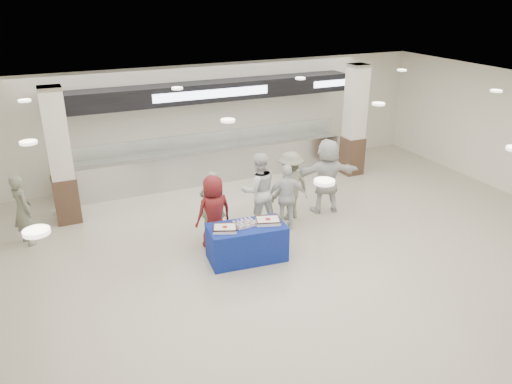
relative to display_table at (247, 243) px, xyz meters
name	(u,v)px	position (x,y,z in m)	size (l,w,h in m)	color
ground	(302,269)	(0.84, -0.80, -0.38)	(14.00, 14.00, 0.00)	beige
serving_line	(210,141)	(0.84, 4.59, 0.78)	(8.70, 0.85, 2.80)	silver
column_left	(60,160)	(-3.16, 3.40, 1.15)	(0.55, 0.55, 3.20)	#3B271A
column_right	(354,123)	(4.84, 3.40, 1.15)	(0.55, 0.55, 3.20)	#3B271A
display_table	(247,243)	(0.00, 0.00, 0.00)	(1.55, 0.78, 0.75)	navy
sheet_cake_left	(225,228)	(-0.47, 0.00, 0.42)	(0.56, 0.50, 0.10)	white
sheet_cake_right	(268,220)	(0.45, -0.04, 0.43)	(0.58, 0.51, 0.10)	white
cupcake_tray	(245,223)	(-0.01, 0.05, 0.41)	(0.48, 0.38, 0.07)	#A1A2A6
civilian_maroon	(214,212)	(-0.42, 0.76, 0.43)	(0.79, 0.51, 1.62)	maroon
soldier_a	(213,204)	(-0.28, 1.23, 0.40)	(0.56, 0.37, 1.54)	slate
chef_tall	(259,190)	(0.86, 1.32, 0.51)	(0.86, 0.67, 1.77)	white
chef_short	(287,197)	(1.39, 0.92, 0.40)	(0.91, 0.38, 1.55)	white
soldier_b	(290,186)	(1.71, 1.38, 0.46)	(1.08, 0.62, 1.67)	slate
civilian_white	(327,176)	(2.70, 1.38, 0.55)	(1.72, 0.55, 1.86)	silver
soldier_bg	(22,210)	(-4.08, 2.58, 0.42)	(0.58, 0.38, 1.59)	slate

